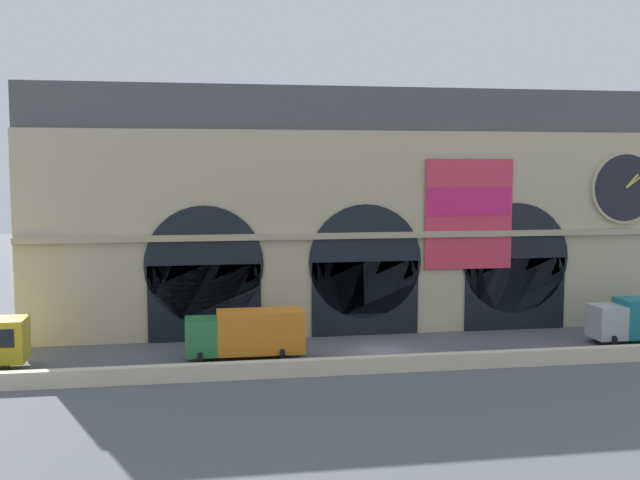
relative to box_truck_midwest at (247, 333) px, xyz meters
The scene contains 4 objects.
ground_plane 9.23m from the box_truck_midwest, ahead, with size 200.00×200.00×0.00m, color #54565B.
quay_parapet_wall 10.19m from the box_truck_midwest, 26.51° to the right, with size 90.00×0.70×0.98m, color beige.
station_building 13.93m from the box_truck_midwest, 40.67° to the left, with size 48.54×4.79×18.02m.
box_truck_midwest is the anchor object (origin of this frame).
Camera 1 is at (-12.41, -48.33, 12.16)m, focal length 42.65 mm.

